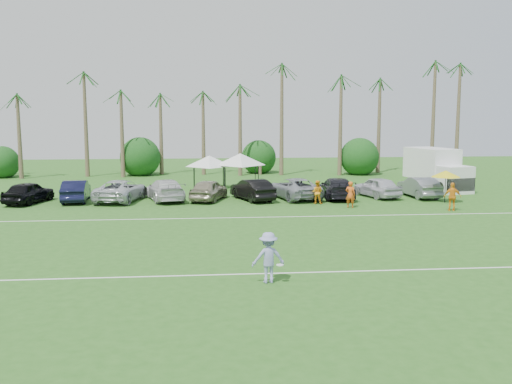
{
  "coord_description": "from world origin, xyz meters",
  "views": [
    {
      "loc": [
        0.23,
        -19.1,
        6.07
      ],
      "look_at": [
        3.27,
        13.42,
        1.6
      ],
      "focal_mm": 40.0,
      "sensor_mm": 36.0,
      "label": 1
    }
  ],
  "objects": [
    {
      "name": "palm_tree_4",
      "position": [
        -4.0,
        38.0,
        7.48
      ],
      "size": [
        2.4,
        2.4,
        8.9
      ],
      "color": "brown",
      "rests_on": "ground"
    },
    {
      "name": "bush_tree_2",
      "position": [
        6.0,
        39.0,
        1.8
      ],
      "size": [
        4.0,
        4.0,
        4.0
      ],
      "color": "brown",
      "rests_on": "ground"
    },
    {
      "name": "parked_car_9",
      "position": [
        16.05,
        21.15,
        0.75
      ],
      "size": [
        1.93,
        4.68,
        1.51
      ],
      "primitive_type": "imported",
      "rotation": [
        0.0,
        0.0,
        3.22
      ],
      "color": "slate",
      "rests_on": "ground"
    },
    {
      "name": "palm_tree_11",
      "position": [
        27.0,
        38.0,
        10.06
      ],
      "size": [
        2.4,
        2.4,
        11.9
      ],
      "color": "brown",
      "rests_on": "ground"
    },
    {
      "name": "parked_car_7",
      "position": [
        9.88,
        21.17,
        0.75
      ],
      "size": [
        2.41,
        5.31,
        1.51
      ],
      "primitive_type": "imported",
      "rotation": [
        0.0,
        0.0,
        3.08
      ],
      "color": "black",
      "rests_on": "ground"
    },
    {
      "name": "canopy_tent_right",
      "position": [
        3.27,
        27.19,
        2.9
      ],
      "size": [
        4.18,
        4.18,
        3.39
      ],
      "color": "black",
      "rests_on": "ground"
    },
    {
      "name": "parked_car_5",
      "position": [
        3.7,
        20.87,
        0.75
      ],
      "size": [
        3.07,
        4.84,
        1.51
      ],
      "primitive_type": "imported",
      "rotation": [
        0.0,
        0.0,
        3.49
      ],
      "color": "black",
      "rests_on": "ground"
    },
    {
      "name": "parked_car_0",
      "position": [
        -11.73,
        20.9,
        0.75
      ],
      "size": [
        2.89,
        4.74,
        1.51
      ],
      "primitive_type": "imported",
      "rotation": [
        0.0,
        0.0,
        2.87
      ],
      "color": "black",
      "rests_on": "ground"
    },
    {
      "name": "box_truck",
      "position": [
        19.12,
        25.29,
        1.77
      ],
      "size": [
        3.64,
        6.76,
        3.31
      ],
      "rotation": [
        0.0,
        0.0,
        0.2
      ],
      "color": "white",
      "rests_on": "ground"
    },
    {
      "name": "bush_tree_3",
      "position": [
        16.0,
        39.0,
        1.8
      ],
      "size": [
        4.0,
        4.0,
        4.0
      ],
      "color": "brown",
      "rests_on": "ground"
    },
    {
      "name": "sideline_player_c",
      "position": [
        15.9,
        15.16,
        0.9
      ],
      "size": [
        1.14,
        0.73,
        1.8
      ],
      "primitive_type": "imported",
      "rotation": [
        0.0,
        0.0,
        2.84
      ],
      "color": "orange",
      "rests_on": "ground"
    },
    {
      "name": "parked_car_6",
      "position": [
        6.79,
        21.29,
        0.75
      ],
      "size": [
        3.71,
        5.86,
        1.51
      ],
      "primitive_type": "imported",
      "rotation": [
        0.0,
        0.0,
        3.38
      ],
      "color": "#8F949B",
      "rests_on": "ground"
    },
    {
      "name": "palm_tree_2",
      "position": [
        -12.0,
        38.0,
        9.21
      ],
      "size": [
        2.4,
        2.4,
        10.9
      ],
      "color": "brown",
      "rests_on": "ground"
    },
    {
      "name": "sideline_player_b",
      "position": [
        7.94,
        18.74,
        0.8
      ],
      "size": [
        0.93,
        0.83,
        1.6
      ],
      "primitive_type": "imported",
      "rotation": [
        0.0,
        0.0,
        2.81
      ],
      "color": "orange",
      "rests_on": "ground"
    },
    {
      "name": "parked_car_1",
      "position": [
        -8.64,
        21.37,
        0.75
      ],
      "size": [
        2.0,
        4.7,
        1.51
      ],
      "primitive_type": "imported",
      "rotation": [
        0.0,
        0.0,
        3.23
      ],
      "color": "black",
      "rests_on": "ground"
    },
    {
      "name": "palm_tree_7",
      "position": [
        8.0,
        38.0,
        10.06
      ],
      "size": [
        2.4,
        2.4,
        11.9
      ],
      "color": "brown",
      "rests_on": "ground"
    },
    {
      "name": "field_lines",
      "position": [
        0.0,
        8.0,
        0.01
      ],
      "size": [
        80.0,
        12.1,
        0.01
      ],
      "color": "white",
      "rests_on": "ground"
    },
    {
      "name": "bush_tree_1",
      "position": [
        -6.0,
        39.0,
        1.8
      ],
      "size": [
        4.0,
        4.0,
        4.0
      ],
      "color": "brown",
      "rests_on": "ground"
    },
    {
      "name": "frisbee_player",
      "position": [
        2.54,
        0.85,
        0.93
      ],
      "size": [
        1.27,
        0.81,
        1.86
      ],
      "rotation": [
        0.0,
        0.0,
        3.25
      ],
      "color": "#9297CF",
      "rests_on": "ground"
    },
    {
      "name": "palm_tree_8",
      "position": [
        13.0,
        38.0,
        7.48
      ],
      "size": [
        2.4,
        2.4,
        8.9
      ],
      "color": "brown",
      "rests_on": "ground"
    },
    {
      "name": "market_umbrella",
      "position": [
        16.84,
        18.43,
        2.01
      ],
      "size": [
        2.01,
        2.01,
        2.24
      ],
      "color": "black",
      "rests_on": "ground"
    },
    {
      "name": "parked_car_8",
      "position": [
        12.96,
        21.42,
        0.75
      ],
      "size": [
        2.93,
        4.74,
        1.51
      ],
      "primitive_type": "imported",
      "rotation": [
        0.0,
        0.0,
        3.42
      ],
      "color": "silver",
      "rests_on": "ground"
    },
    {
      "name": "palm_tree_10",
      "position": [
        23.0,
        38.0,
        9.21
      ],
      "size": [
        2.4,
        2.4,
        10.9
      ],
      "color": "brown",
      "rests_on": "ground"
    },
    {
      "name": "palm_tree_5",
      "position": [
        0.0,
        38.0,
        8.35
      ],
      "size": [
        2.4,
        2.4,
        9.9
      ],
      "color": "brown",
      "rests_on": "ground"
    },
    {
      "name": "palm_tree_9",
      "position": [
        18.0,
        38.0,
        8.35
      ],
      "size": [
        2.4,
        2.4,
        9.9
      ],
      "color": "brown",
      "rests_on": "ground"
    },
    {
      "name": "ground",
      "position": [
        0.0,
        0.0,
        0.0
      ],
      "size": [
        120.0,
        120.0,
        0.0
      ],
      "primitive_type": "plane",
      "color": "#285A1B",
      "rests_on": "ground"
    },
    {
      "name": "palm_tree_1",
      "position": [
        -17.0,
        38.0,
        8.35
      ],
      "size": [
        2.4,
        2.4,
        9.9
      ],
      "color": "brown",
      "rests_on": "ground"
    },
    {
      "name": "parked_car_2",
      "position": [
        -5.55,
        21.26,
        0.75
      ],
      "size": [
        3.51,
        5.81,
        1.51
      ],
      "primitive_type": "imported",
      "rotation": [
        0.0,
        0.0,
        2.95
      ],
      "color": "silver",
      "rests_on": "ground"
    },
    {
      "name": "parked_car_3",
      "position": [
        -2.47,
        21.32,
        0.75
      ],
      "size": [
        3.4,
        5.56,
        1.51
      ],
      "primitive_type": "imported",
      "rotation": [
        0.0,
        0.0,
        3.41
      ],
      "color": "silver",
      "rests_on": "ground"
    },
    {
      "name": "canopy_tent_left",
      "position": [
        0.75,
        27.62,
        2.71
      ],
      "size": [
        3.91,
        3.91,
        3.16
      ],
      "color": "black",
      "rests_on": "ground"
    },
    {
      "name": "bush_tree_0",
      "position": [
        -19.0,
        39.0,
        1.8
      ],
      "size": [
        4.0,
        4.0,
        4.0
      ],
      "color": "brown",
      "rests_on": "ground"
    },
    {
      "name": "palm_tree_6",
      "position": [
        4.0,
        38.0,
        9.21
      ],
      "size": [
        2.4,
        2.4,
        10.9
      ],
      "color": "brown",
      "rests_on": "ground"
    },
    {
      "name": "parked_car_4",
      "position": [
        0.62,
        21.01,
        0.75
      ],
      "size": [
        3.09,
        4.76,
        1.51
      ],
      "primitive_type": "imported",
      "rotation": [
        0.0,
        0.0,
        2.82
      ],
      "color": "gray",
      "rests_on": "ground"
    },
    {
      "name": "sideline_player_a",
      "position": [
        9.79,
        16.95,
        0.87
      ],
      "size": [
        0.75,
        0.63,
        1.74
      ],
      "primitive_type": "imported",
      "rotation": [
        0.0,
        0.0,
        2.74
      ],
      "color": "orange",
      "rests_on": "ground"
    },
    {
      "name": "palm_tree_3",
      "position": [
        -8.0,
        38.0,
        10.06
      ],
      "size": [
        2.4,
        2.4,
        11.9
      ],
      "color": "brown",
      "rests_on": "ground"
    }
  ]
}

